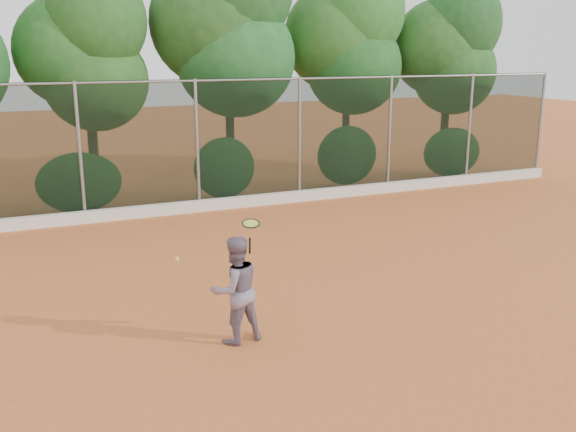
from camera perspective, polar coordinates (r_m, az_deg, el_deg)
name	(u,v)px	position (r m, az deg, el deg)	size (l,w,h in m)	color
ground	(311,298)	(11.40, 2.04, -7.26)	(80.00, 80.00, 0.00)	#CB662F
concrete_curb	(201,206)	(17.46, -7.72, 0.91)	(24.00, 0.20, 0.30)	silver
tennis_player	(235,290)	(9.52, -4.71, -6.55)	(0.79, 0.62, 1.63)	slate
chainlink_fence	(197,142)	(17.31, -8.08, 6.55)	(24.09, 0.09, 3.50)	black
foliage_backdrop	(155,43)	(18.94, -11.71, 14.80)	(23.70, 3.63, 7.55)	#472D1B
tennis_racket	(251,226)	(9.21, -3.33, -0.90)	(0.33, 0.32, 0.53)	black
tennis_ball_in_flight	(177,259)	(8.82, -9.84, -3.81)	(0.07, 0.07, 0.07)	yellow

